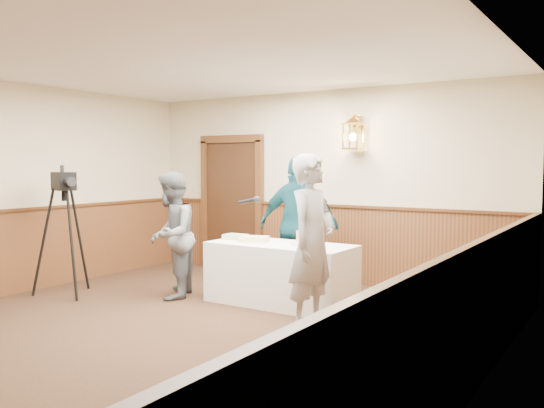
{
  "coord_description": "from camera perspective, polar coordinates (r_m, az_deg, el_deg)",
  "views": [
    {
      "loc": [
        4.0,
        -4.05,
        1.73
      ],
      "look_at": [
        0.3,
        1.7,
        1.25
      ],
      "focal_mm": 38.0,
      "sensor_mm": 36.0,
      "label": 1
    }
  ],
  "objects": [
    {
      "name": "ground",
      "position": [
        5.95,
        -11.64,
        -12.97
      ],
      "size": [
        7.0,
        7.0,
        0.0
      ],
      "primitive_type": "plane",
      "color": "black",
      "rests_on": "ground"
    },
    {
      "name": "room_shell",
      "position": [
        6.06,
        -9.21,
        1.99
      ],
      "size": [
        6.02,
        7.02,
        2.81
      ],
      "color": "#C8B696",
      "rests_on": "ground"
    },
    {
      "name": "display_table",
      "position": [
        7.14,
        0.88,
        -6.93
      ],
      "size": [
        1.8,
        0.8,
        0.75
      ],
      "primitive_type": "cube",
      "color": "white",
      "rests_on": "ground"
    },
    {
      "name": "tiered_cake",
      "position": [
        6.94,
        3.27,
        -3.23
      ],
      "size": [
        0.3,
        0.3,
        0.27
      ],
      "rotation": [
        0.0,
        0.0,
        0.16
      ],
      "color": "#FEF9C4",
      "rests_on": "display_table"
    },
    {
      "name": "sheet_cake_yellow",
      "position": [
        7.22,
        -1.78,
        -3.51
      ],
      "size": [
        0.4,
        0.36,
        0.07
      ],
      "primitive_type": "cube",
      "rotation": [
        0.0,
        0.0,
        0.33
      ],
      "color": "#E2DC87",
      "rests_on": "display_table"
    },
    {
      "name": "sheet_cake_green",
      "position": [
        7.5,
        -3.66,
        -3.25
      ],
      "size": [
        0.29,
        0.23,
        0.06
      ],
      "primitive_type": "cube",
      "rotation": [
        0.0,
        0.0,
        0.05
      ],
      "color": "#92CC90",
      "rests_on": "display_table"
    },
    {
      "name": "interviewer",
      "position": [
        7.5,
        -9.94,
        -3.05
      ],
      "size": [
        1.56,
        0.99,
        1.63
      ],
      "rotation": [
        0.0,
        0.0,
        -1.08
      ],
      "color": "#595D62",
      "rests_on": "ground"
    },
    {
      "name": "baker",
      "position": [
        5.99,
        4.0,
        -3.79
      ],
      "size": [
        0.46,
        0.68,
        1.83
      ],
      "primitive_type": "imported",
      "rotation": [
        0.0,
        0.0,
        1.54
      ],
      "color": "#9D9FA3",
      "rests_on": "ground"
    },
    {
      "name": "assistant_p",
      "position": [
        7.67,
        2.65,
        -2.08
      ],
      "size": [
        1.15,
        0.68,
        1.83
      ],
      "primitive_type": "imported",
      "rotation": [
        0.0,
        0.0,
        3.37
      ],
      "color": "#113D4A",
      "rests_on": "ground"
    },
    {
      "name": "tv_camera_rig",
      "position": [
        8.02,
        -19.82,
        -3.4
      ],
      "size": [
        0.63,
        0.59,
        1.62
      ],
      "rotation": [
        0.0,
        0.0,
        -0.36
      ],
      "color": "black",
      "rests_on": "ground"
    }
  ]
}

